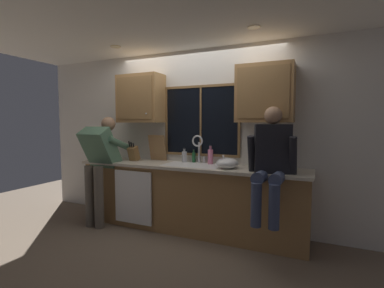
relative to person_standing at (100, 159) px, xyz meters
name	(u,v)px	position (x,y,z in m)	size (l,w,h in m)	color
floor	(118,286)	(1.26, -1.17, -0.97)	(9.00, 9.00, 0.00)	brown
back_wall	(198,138)	(1.26, 0.69, 0.31)	(5.58, 0.12, 2.55)	silver
ceiling	(127,5)	(1.26, -0.97, 1.60)	(5.58, 4.40, 0.04)	white
ceiling_downlight_left	(116,47)	(0.30, 0.03, 1.57)	(0.14, 0.14, 0.01)	#FFEAB2
ceiling_downlight_right	(254,27)	(2.21, 0.03, 1.57)	(0.14, 0.14, 0.01)	#FFEAB2
window_glass	(201,121)	(1.34, 0.62, 0.56)	(1.10, 0.02, 0.95)	black
window_frame_top	(201,86)	(1.34, 0.61, 1.05)	(1.17, 0.02, 0.04)	brown
window_frame_bottom	(201,155)	(1.34, 0.61, 0.06)	(1.17, 0.02, 0.04)	brown
window_frame_left	(166,121)	(0.77, 0.61, 0.56)	(0.04, 0.02, 0.95)	brown
window_frame_right	(239,121)	(1.90, 0.61, 0.56)	(0.04, 0.02, 0.95)	brown
window_mullion_center	(201,121)	(1.34, 0.61, 0.56)	(0.02, 0.02, 0.95)	brown
lower_cabinet_run	(188,198)	(1.26, 0.34, -0.53)	(3.18, 0.58, 0.88)	olive
countertop	(187,166)	(1.26, 0.32, -0.07)	(3.24, 0.62, 0.04)	beige
dishwasher_front	(133,197)	(0.56, 0.02, -0.51)	(0.60, 0.02, 0.74)	white
upper_cabinet_left	(141,99)	(0.41, 0.46, 0.89)	(0.70, 0.36, 0.72)	#A87A47
upper_cabinet_right	(265,94)	(2.27, 0.46, 0.89)	(0.70, 0.36, 0.72)	#A87A47
sink	(193,172)	(1.34, 0.33, -0.15)	(0.80, 0.46, 0.21)	silver
faucet	(198,146)	(1.35, 0.51, 0.20)	(0.18, 0.09, 0.40)	silver
person_standing	(100,159)	(0.00, 0.00, 0.00)	(0.53, 0.68, 1.59)	#595147
person_sitting_on_counter	(271,158)	(2.42, 0.06, 0.13)	(0.54, 0.65, 1.26)	#384260
knife_block	(134,154)	(0.34, 0.36, 0.06)	(0.12, 0.18, 0.32)	olive
cutting_board	(157,148)	(0.65, 0.54, 0.14)	(0.28, 0.02, 0.40)	#997047
mixing_bowl	(227,163)	(1.85, 0.24, 0.01)	(0.28, 0.28, 0.14)	silver
soap_dispenser	(223,163)	(1.81, 0.21, 0.02)	(0.06, 0.07, 0.17)	pink
bottle_green_glass	(210,156)	(1.53, 0.50, 0.06)	(0.07, 0.07, 0.27)	pink
bottle_tall_clear	(194,157)	(1.25, 0.56, 0.03)	(0.05, 0.05, 0.19)	#1E592D
bottle_amber_small	(184,156)	(1.12, 0.51, 0.03)	(0.07, 0.07, 0.21)	#B7B7BC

